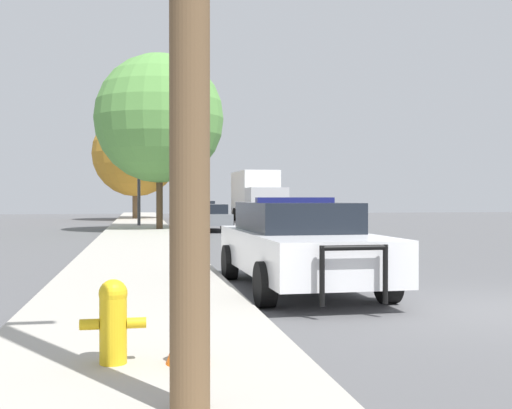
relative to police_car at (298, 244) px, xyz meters
The scene contains 10 objects.
sidewalk_left 3.77m from the police_car, 135.68° to the right, with size 3.00×110.00×0.13m.
police_car is the anchor object (origin of this frame).
fire_hydrant 5.71m from the police_car, 120.24° to the right, with size 0.56×0.25×0.73m.
traffic_light 23.25m from the police_car, 93.40° to the left, with size 3.29×0.35×4.89m.
car_background_distant 34.35m from the police_car, 87.08° to the left, with size 2.10×4.08×1.33m.
car_background_midblock 19.28m from the police_car, 88.37° to the left, with size 1.96×4.63×1.25m.
box_truck 30.96m from the police_car, 80.92° to the left, with size 2.59×7.83×3.29m.
tree_sidewalk_far 34.68m from the police_car, 94.83° to the left, with size 5.93×5.93×7.44m.
tree_sidewalk_mid 19.66m from the police_car, 95.23° to the left, with size 5.90×5.90×8.00m.
traffic_cone 5.52m from the police_car, 114.03° to the right, with size 0.38×0.38×0.52m.
Camera 1 is at (-5.10, -7.98, 1.56)m, focal length 45.00 mm.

